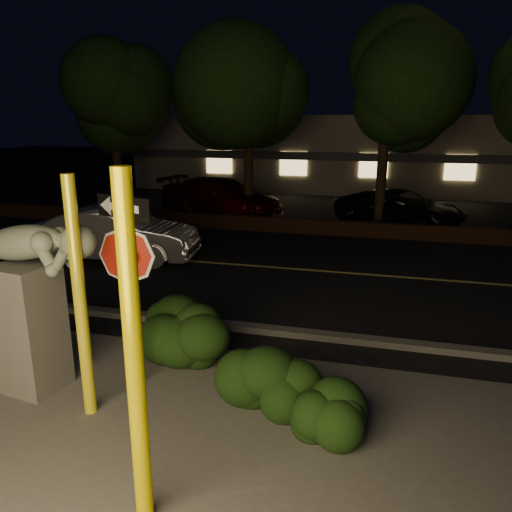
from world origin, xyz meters
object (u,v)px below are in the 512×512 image
Objects in this scene: parked_car_dark at (399,208)px; sculpture at (28,288)px; parked_car_darkred at (222,197)px; signpost at (126,256)px; yellow_pole_right at (134,360)px; parked_car_red at (216,195)px; yellow_pole_left at (80,301)px; silver_sedan at (117,234)px.

sculpture is at bearing -175.71° from parked_car_dark.
signpost is at bearing -153.71° from parked_car_darkred.
sculpture is (-1.38, -0.36, -0.46)m from signpost.
yellow_pole_right is at bearing -163.89° from parked_car_dark.
parked_car_red is (-1.95, 13.68, -0.79)m from sculpture.
sculpture is (-1.08, 0.36, -0.04)m from yellow_pole_left.
parked_car_dark is at bearing -71.03° from parked_car_red.
yellow_pole_right reaches higher than yellow_pole_left.
silver_sedan is 7.13m from parked_car_red.
parked_car_red is (-4.62, 15.56, -0.96)m from yellow_pole_right.
yellow_pole_left is at bearing -155.52° from parked_car_darkred.
parked_car_darkred is (-1.71, 13.60, -0.83)m from sculpture.
sculpture is 0.55× the size of parked_car_red.
yellow_pole_right is at bearing -142.20° from parked_car_red.
yellow_pole_right is at bearing -151.04° from parked_car_darkred.
parked_car_red is at bearing 122.31° from signpost.
sculpture is at bearing 161.55° from yellow_pole_left.
parked_car_red reaches higher than parked_car_darkred.
sculpture is 0.57× the size of silver_sedan.
silver_sedan is 7.07m from parked_car_darkred.
signpost is (0.29, 0.72, 0.42)m from yellow_pole_left.
signpost is 0.64× the size of silver_sedan.
parked_car_dark is at bearing -78.56° from parked_car_darkred.
parked_car_red is 0.89× the size of parked_car_darkred.
parked_car_dark is (5.30, 13.39, -0.93)m from sculpture.
parked_car_dark is (4.21, 13.75, -0.97)m from yellow_pole_left.
yellow_pole_right is 3.27m from sculpture.
yellow_pole_right is at bearing -155.68° from silver_sedan.
parked_car_dark is at bearing 91.54° from signpost.
sculpture is at bearing -147.03° from signpost.
parked_car_darkred is (-2.79, 13.96, -0.87)m from yellow_pole_left.
parked_car_dark is at bearing 80.23° from yellow_pole_right.
signpost is 7.39m from silver_sedan.
yellow_pole_left is 1.14m from sculpture.
signpost is (-1.29, 2.24, 0.29)m from yellow_pole_right.
parked_car_red is (0.48, 7.11, 0.05)m from silver_sedan.
parked_car_darkred reaches higher than silver_sedan.
yellow_pole_right is 2.60m from signpost.
silver_sedan is (-3.51, 6.93, -0.89)m from yellow_pole_left.
silver_sedan is at bearing 121.10° from yellow_pole_right.
sculpture reaches higher than silver_sedan.
parked_car_darkred is 1.11× the size of parked_car_dark.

